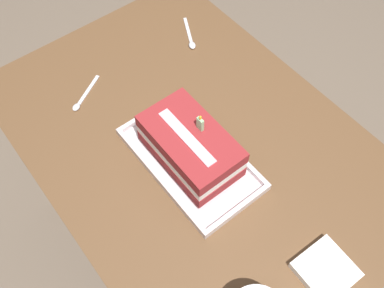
{
  "coord_description": "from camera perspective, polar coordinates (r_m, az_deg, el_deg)",
  "views": [
    {
      "loc": [
        0.49,
        -0.39,
        1.74
      ],
      "look_at": [
        0.02,
        -0.02,
        0.8
      ],
      "focal_mm": 40.48,
      "sensor_mm": 36.0,
      "label": 1
    }
  ],
  "objects": [
    {
      "name": "birthday_cake",
      "position": [
        1.06,
        -0.2,
        -0.23
      ],
      "size": [
        0.25,
        0.15,
        0.15
      ],
      "color": "maroon",
      "rests_on": "foil_tray"
    },
    {
      "name": "serving_spoon_by_bowls",
      "position": [
        1.39,
        -0.17,
        13.54
      ],
      "size": [
        0.13,
        0.08,
        0.01
      ],
      "color": "silver",
      "rests_on": "dining_table"
    },
    {
      "name": "foil_tray",
      "position": [
        1.12,
        -0.19,
        -2.04
      ],
      "size": [
        0.38,
        0.21,
        0.02
      ],
      "color": "silver",
      "rests_on": "dining_table"
    },
    {
      "name": "napkin_pile",
      "position": [
        1.04,
        17.2,
        -15.61
      ],
      "size": [
        0.12,
        0.12,
        0.02
      ],
      "color": "white",
      "rests_on": "dining_table"
    },
    {
      "name": "dining_table",
      "position": [
        1.26,
        0.17,
        -2.26
      ],
      "size": [
        1.13,
        0.78,
        0.77
      ],
      "color": "brown",
      "rests_on": "ground_plane"
    },
    {
      "name": "serving_spoon_near_tray",
      "position": [
        1.27,
        -14.38,
        5.64
      ],
      "size": [
        0.08,
        0.13,
        0.01
      ],
      "color": "silver",
      "rests_on": "dining_table"
    },
    {
      "name": "ground_plane",
      "position": [
        1.85,
        0.12,
        -12.49
      ],
      "size": [
        8.0,
        8.0,
        0.0
      ],
      "primitive_type": "plane",
      "color": "#6B5B4C"
    }
  ]
}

